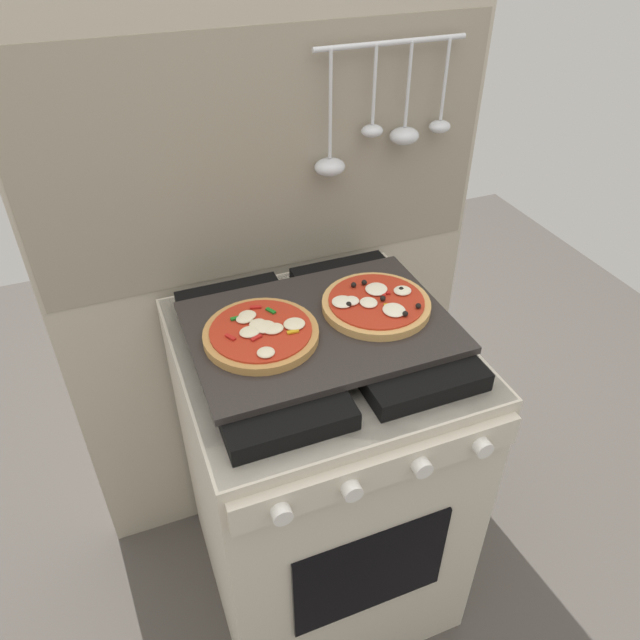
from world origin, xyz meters
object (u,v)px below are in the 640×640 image
(stove, at_px, (320,470))
(pizza_left, at_px, (262,334))
(baking_tray, at_px, (320,327))
(pizza_right, at_px, (376,303))

(stove, height_order, pizza_left, pizza_left)
(baking_tray, distance_m, pizza_right, 0.13)
(pizza_left, bearing_deg, pizza_right, 2.67)
(stove, relative_size, pizza_left, 3.85)
(stove, distance_m, baking_tray, 0.46)
(stove, distance_m, pizza_right, 0.50)
(stove, height_order, baking_tray, baking_tray)
(stove, xyz_separation_m, baking_tray, (0.00, 0.00, 0.46))
(baking_tray, xyz_separation_m, pizza_right, (0.13, 0.01, 0.02))
(baking_tray, height_order, pizza_right, pizza_right)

